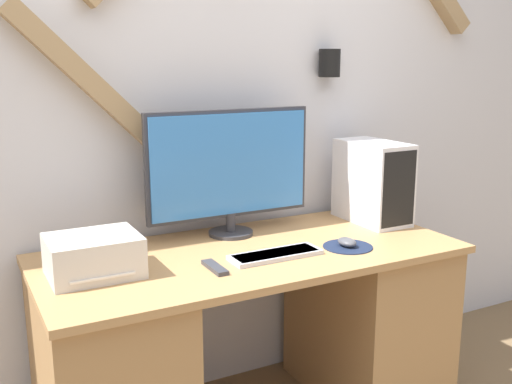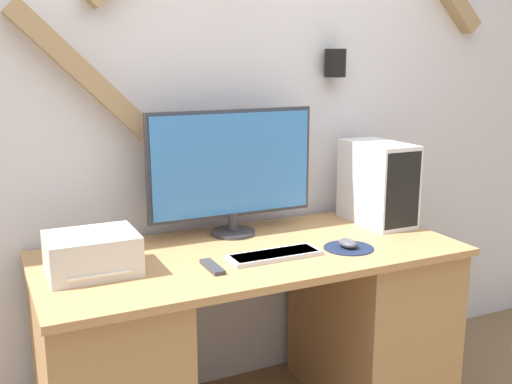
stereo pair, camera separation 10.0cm
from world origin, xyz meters
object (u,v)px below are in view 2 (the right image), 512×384
object	(u,v)px
keyboard	(275,255)
printer	(92,254)
mouse	(348,243)
remote_control	(212,267)
computer_tower	(378,183)
monitor	(232,167)

from	to	relation	value
keyboard	printer	bearing A→B (deg)	169.02
mouse	keyboard	bearing A→B (deg)	175.23
mouse	printer	xyz separation A→B (m)	(-0.99, 0.16, 0.05)
printer	remote_control	size ratio (longest dim) A/B	1.99
mouse	computer_tower	world-z (taller)	computer_tower
keyboard	remote_control	distance (m)	0.27
monitor	mouse	world-z (taller)	monitor
monitor	keyboard	world-z (taller)	monitor
monitor	keyboard	xyz separation A→B (m)	(0.02, -0.36, -0.29)
monitor	mouse	xyz separation A→B (m)	(0.34, -0.39, -0.28)
monitor	mouse	size ratio (longest dim) A/B	8.00
remote_control	mouse	bearing A→B (deg)	-0.91
keyboard	mouse	size ratio (longest dim) A/B	3.95
keyboard	mouse	xyz separation A→B (m)	(0.32, -0.03, 0.01)
mouse	printer	size ratio (longest dim) A/B	0.30
mouse	printer	distance (m)	1.01
monitor	computer_tower	world-z (taller)	monitor
keyboard	computer_tower	bearing A→B (deg)	20.51
mouse	remote_control	bearing A→B (deg)	179.09
mouse	computer_tower	size ratio (longest dim) A/B	0.25
monitor	computer_tower	bearing A→B (deg)	-9.14
computer_tower	remote_control	xyz separation A→B (m)	(-0.93, -0.27, -0.18)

